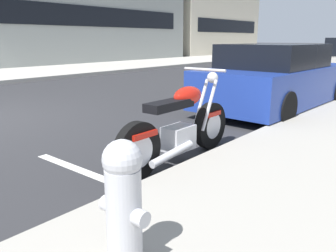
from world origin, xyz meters
The scene contains 5 objects.
sidewalk_far_curb centered at (12.00, 7.15, 0.07)m, with size 120.00×5.00×0.14m, color #ADA89E.
parking_stall_stripe centered at (0.00, -4.05, 0.00)m, with size 0.12×2.20×0.01m, color silver.
parked_motorcycle centered at (1.00, -4.45, 0.43)m, with size 2.08×0.62×1.12m.
parked_car_mid_block centered at (4.92, -4.00, 0.66)m, with size 4.25×1.94×1.38m.
fire_hydrant centered at (-0.95, -5.53, 0.55)m, with size 0.24×0.36×0.78m.
Camera 1 is at (-2.24, -6.96, 1.48)m, focal length 37.00 mm.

